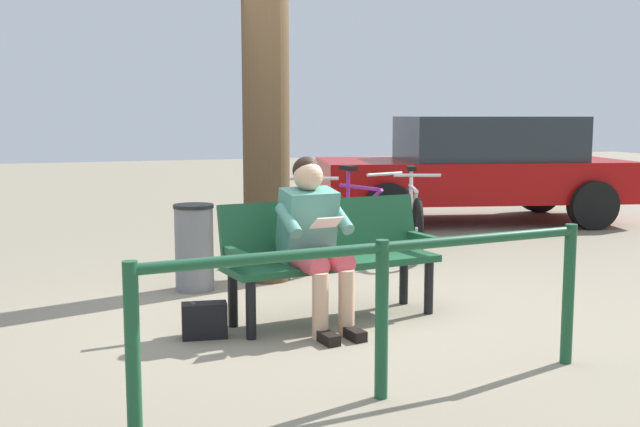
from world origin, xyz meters
name	(u,v)px	position (x,y,z in m)	size (l,w,h in m)	color
ground_plane	(317,314)	(0.00, 0.00, 0.00)	(40.00, 40.00, 0.00)	gray
bench	(329,250)	(-0.05, 0.11, 0.51)	(1.65, 0.68, 0.87)	#194C2D
person_reading	(314,234)	(0.13, 0.30, 0.66)	(0.52, 0.80, 1.20)	#4C8C7A
handbag	(204,320)	(0.92, 0.32, 0.12)	(0.30, 0.14, 0.24)	black
tree_trunk	(266,92)	(0.02, -1.30, 1.69)	(0.42, 0.42, 3.39)	#4C3823
litter_bin	(194,247)	(0.72, -1.11, 0.37)	(0.34, 0.34, 0.74)	slate
bicycle_silver	(412,220)	(-1.83, -2.06, 0.36)	(0.70, 1.59, 0.94)	black
bicycle_green	(359,219)	(-1.31, -2.33, 0.36)	(0.65, 1.62, 0.94)	black
bicycle_purple	(312,225)	(-0.68, -2.06, 0.36)	(0.63, 1.62, 0.94)	black
railing_fence	(382,292)	(0.25, 1.72, 0.58)	(2.65, 0.36, 0.85)	#194C2D
parked_car	(476,167)	(-3.78, -3.99, 0.77)	(4.50, 2.75, 1.47)	#A50C0C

